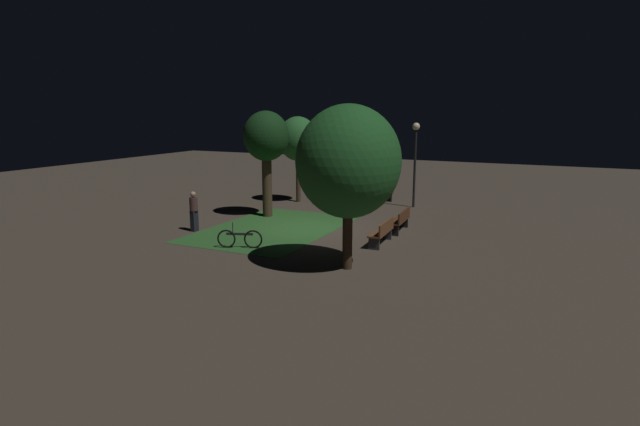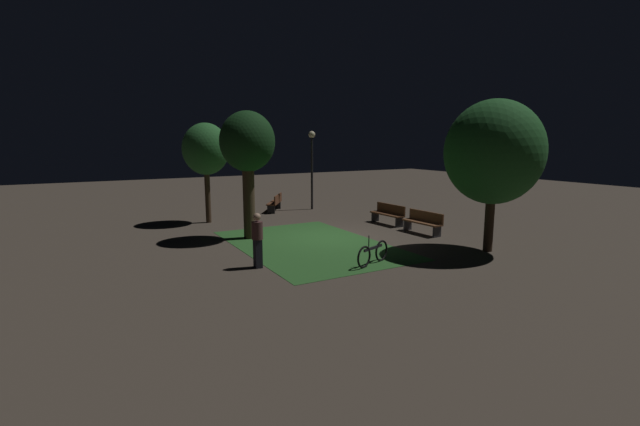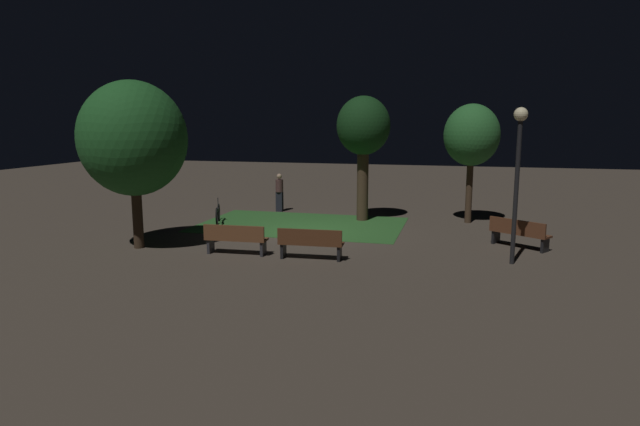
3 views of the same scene
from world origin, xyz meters
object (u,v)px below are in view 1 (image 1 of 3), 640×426
object	(u,v)px
bench_path_side	(383,232)
pedestrian	(194,210)
bench_front_left	(378,194)
tree_tall_center	(348,162)
tree_near_wall	(298,139)
bench_lawn_edge	(401,220)
bicycle	(240,239)
tree_left_canopy	(266,139)
lamp_post_path_center	(415,150)

from	to	relation	value
bench_path_side	pedestrian	distance (m)	7.58
bench_front_left	tree_tall_center	bearing A→B (deg)	-165.53
tree_near_wall	pedestrian	bearing A→B (deg)	175.29
bench_lawn_edge	bicycle	xyz separation A→B (m)	(-4.85, 4.37, -0.14)
bench_lawn_edge	tree_left_canopy	distance (m)	7.03
bench_front_left	bench_path_side	bearing A→B (deg)	-159.73
bench_lawn_edge	pedestrian	bearing A→B (deg)	114.84
tree_near_wall	lamp_post_path_center	size ratio (longest dim) A/B	1.07
bench_lawn_edge	lamp_post_path_center	world-z (taller)	lamp_post_path_center
bench_path_side	bench_front_left	distance (m)	8.46
tree_near_wall	pedestrian	world-z (taller)	tree_near_wall
tree_near_wall	pedestrian	size ratio (longest dim) A/B	2.75
bench_lawn_edge	bicycle	distance (m)	6.53
bench_lawn_edge	bench_front_left	bearing A→B (deg)	27.20
tree_left_canopy	tree_near_wall	bearing A→B (deg)	7.15
tree_near_wall	bicycle	size ratio (longest dim) A/B	2.90
bench_lawn_edge	tree_tall_center	distance (m)	6.10
bench_path_side	tree_tall_center	xyz separation A→B (m)	(-3.19, 0.06, 2.79)
bench_front_left	pedestrian	size ratio (longest dim) A/B	1.09
bench_lawn_edge	tree_left_canopy	world-z (taller)	tree_left_canopy
bench_path_side	lamp_post_path_center	world-z (taller)	lamp_post_path_center
bench_path_side	tree_near_wall	distance (m)	9.83
bench_lawn_edge	tree_near_wall	xyz separation A→B (m)	(4.27, 6.83, 2.78)
pedestrian	bicycle	bearing A→B (deg)	-114.21
tree_left_canopy	pedestrian	world-z (taller)	tree_left_canopy
bench_path_side	lamp_post_path_center	bearing A→B (deg)	7.11
bench_lawn_edge	tree_near_wall	world-z (taller)	tree_near_wall
tree_left_canopy	pedestrian	xyz separation A→B (m)	(-3.77, 1.13, -2.65)
bench_front_left	bicycle	bearing A→B (deg)	172.22
tree_near_wall	lamp_post_path_center	bearing A→B (deg)	-79.42
bicycle	pedestrian	size ratio (longest dim) A/B	0.95
bench_lawn_edge	pedestrian	xyz separation A→B (m)	(-3.46, 7.47, 0.37)
bench_path_side	bench_lawn_edge	bearing A→B (deg)	0.00
bench_path_side	pedestrian	world-z (taller)	pedestrian
lamp_post_path_center	tree_tall_center	bearing A→B (deg)	-175.30
bench_path_side	tree_tall_center	world-z (taller)	tree_tall_center
bench_path_side	lamp_post_path_center	xyz separation A→B (m)	(7.60, 0.95, 2.37)
bench_front_left	tree_tall_center	world-z (taller)	tree_tall_center
bench_path_side	bench_front_left	xyz separation A→B (m)	(7.94, 2.93, 0.00)
tree_tall_center	bicycle	bearing A→B (deg)	82.51
bench_lawn_edge	tree_left_canopy	size ratio (longest dim) A/B	0.39
tree_tall_center	bicycle	distance (m)	5.25
tree_left_canopy	lamp_post_path_center	size ratio (longest dim) A/B	1.14
tree_tall_center	pedestrian	bearing A→B (deg)	75.18
bench_front_left	tree_near_wall	xyz separation A→B (m)	(-1.44, 3.90, 2.78)
bench_lawn_edge	lamp_post_path_center	xyz separation A→B (m)	(5.37, 0.95, 2.37)
tree_near_wall	tree_left_canopy	distance (m)	4.00
bench_lawn_edge	bicycle	world-z (taller)	bicycle
tree_tall_center	pedestrian	distance (m)	8.04
lamp_post_path_center	bench_path_side	bearing A→B (deg)	-172.89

